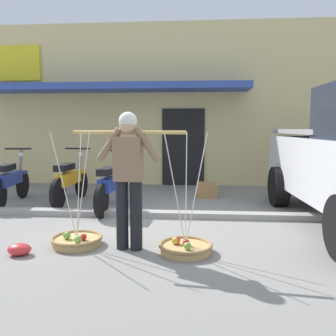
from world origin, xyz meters
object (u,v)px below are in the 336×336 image
Objects in this scene: fruit_basket_left_side at (185,247)px; motorcycle_nearest_shop at (11,181)px; fruit_vendor at (129,171)px; motorcycle_third_in_row at (112,186)px; fruit_basket_right_side at (77,240)px; plastic_litter_bag at (19,249)px; wooden_crate at (207,190)px; motorcycle_second_in_row at (70,181)px.

motorcycle_nearest_shop is at bearing 144.33° from fruit_basket_left_side.
fruit_vendor reaches higher than motorcycle_third_in_row.
plastic_litter_bag is at bearing -144.77° from fruit_basket_right_side.
fruit_vendor reaches higher than wooden_crate.
fruit_vendor is 3.72m from wooden_crate.
fruit_basket_left_side is at bearing -56.87° from motorcycle_third_in_row.
fruit_basket_left_side is at bearing -6.67° from fruit_vendor.
motorcycle_third_in_row is at bearing -9.75° from motorcycle_nearest_shop.
motorcycle_second_in_row is at bearing 150.98° from motorcycle_third_in_row.
fruit_basket_left_side is 3.66m from motorcycle_second_in_row.
motorcycle_nearest_shop is 1.00× the size of motorcycle_second_in_row.
fruit_basket_right_side is 2.79m from motorcycle_second_in_row.
wooden_crate reaches higher than plastic_litter_bag.
fruit_vendor is 3.20m from motorcycle_second_in_row.
fruit_basket_right_side is 0.80× the size of motorcycle_third_in_row.
fruit_vendor reaches higher than motorcycle_nearest_shop.
motorcycle_nearest_shop and motorcycle_second_in_row have the same top height.
motorcycle_third_in_row is (2.12, -0.36, 0.00)m from motorcycle_nearest_shop.
motorcycle_second_in_row is at bearing -163.21° from wooden_crate.
motorcycle_nearest_shop is at bearing 139.14° from fruit_vendor.
motorcycle_third_in_row is (-0.02, 2.02, 0.38)m from fruit_basket_right_side.
motorcycle_third_in_row is 2.27m from wooden_crate.
motorcycle_second_in_row is 6.51× the size of plastic_litter_bag.
plastic_litter_bag is (1.58, -2.78, -0.38)m from motorcycle_nearest_shop.
fruit_basket_left_side is 1.41m from fruit_basket_right_side.
motorcycle_second_in_row is at bearing 111.51° from fruit_basket_right_side.
fruit_basket_right_side is 5.18× the size of plastic_litter_bag.
fruit_basket_left_side is 0.80× the size of motorcycle_second_in_row.
plastic_litter_bag is (-0.54, -2.42, -0.38)m from motorcycle_third_in_row.
wooden_crate is (1.05, 3.48, -0.82)m from fruit_vendor.
motorcycle_nearest_shop is at bearing 170.25° from motorcycle_third_in_row.
motorcycle_second_in_row is 3.03m from plastic_litter_bag.
motorcycle_third_in_row is at bearing -29.02° from motorcycle_second_in_row.
fruit_vendor is 1.17× the size of fruit_basket_right_side.
fruit_basket_left_side reaches higher than motorcycle_nearest_shop.
fruit_basket_left_side and fruit_basket_right_side have the same top height.
motorcycle_nearest_shop reaches higher than plastic_litter_bag.
fruit_vendor is 6.05× the size of plastic_litter_bag.
fruit_vendor is at bearing 14.26° from plastic_litter_bag.
fruit_basket_left_side reaches higher than motorcycle_third_in_row.
fruit_vendor is at bearing -106.76° from wooden_crate.
fruit_vendor is 0.93× the size of motorcycle_second_in_row.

